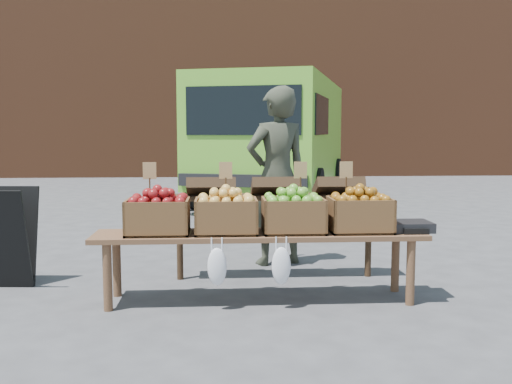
{
  "coord_description": "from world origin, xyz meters",
  "views": [
    {
      "loc": [
        0.4,
        -4.29,
        1.4
      ],
      "look_at": [
        0.71,
        0.8,
        0.85
      ],
      "focal_mm": 40.0,
      "sensor_mm": 36.0,
      "label": 1
    }
  ],
  "objects_px": {
    "vendor": "(277,176)",
    "crate_golden_apples": "(158,217)",
    "display_bench": "(260,267)",
    "back_table": "(275,224)",
    "crate_russet_pears": "(226,216)",
    "crate_green_apples": "(360,215)",
    "delivery_van": "(274,141)",
    "weighing_scale": "(410,226)",
    "crate_red_apples": "(293,215)"
  },
  "relations": [
    {
      "from": "vendor",
      "to": "crate_golden_apples",
      "type": "distance_m",
      "value": 1.72
    },
    {
      "from": "display_bench",
      "to": "crate_golden_apples",
      "type": "distance_m",
      "value": 0.93
    },
    {
      "from": "back_table",
      "to": "crate_russet_pears",
      "type": "relative_size",
      "value": 4.2
    },
    {
      "from": "display_bench",
      "to": "crate_russet_pears",
      "type": "distance_m",
      "value": 0.51
    },
    {
      "from": "vendor",
      "to": "crate_green_apples",
      "type": "xyz_separation_m",
      "value": [
        0.56,
        -1.3,
        -0.22
      ]
    },
    {
      "from": "back_table",
      "to": "crate_green_apples",
      "type": "height_order",
      "value": "back_table"
    },
    {
      "from": "crate_golden_apples",
      "to": "crate_green_apples",
      "type": "relative_size",
      "value": 1.0
    },
    {
      "from": "crate_russet_pears",
      "to": "display_bench",
      "type": "bearing_deg",
      "value": 0.0
    },
    {
      "from": "back_table",
      "to": "crate_golden_apples",
      "type": "distance_m",
      "value": 1.26
    },
    {
      "from": "display_bench",
      "to": "crate_golden_apples",
      "type": "bearing_deg",
      "value": 180.0
    },
    {
      "from": "crate_golden_apples",
      "to": "crate_green_apples",
      "type": "xyz_separation_m",
      "value": [
        1.65,
        0.0,
        0.0
      ]
    },
    {
      "from": "delivery_van",
      "to": "display_bench",
      "type": "height_order",
      "value": "delivery_van"
    },
    {
      "from": "weighing_scale",
      "to": "back_table",
      "type": "bearing_deg",
      "value": 145.68
    },
    {
      "from": "delivery_van",
      "to": "display_bench",
      "type": "bearing_deg",
      "value": -79.34
    },
    {
      "from": "vendor",
      "to": "crate_golden_apples",
      "type": "xyz_separation_m",
      "value": [
        -1.09,
        -1.3,
        -0.22
      ]
    },
    {
      "from": "crate_russet_pears",
      "to": "crate_red_apples",
      "type": "bearing_deg",
      "value": 0.0
    },
    {
      "from": "vendor",
      "to": "weighing_scale",
      "type": "relative_size",
      "value": 5.46
    },
    {
      "from": "display_bench",
      "to": "crate_green_apples",
      "type": "height_order",
      "value": "crate_green_apples"
    },
    {
      "from": "display_bench",
      "to": "weighing_scale",
      "type": "bearing_deg",
      "value": 0.0
    },
    {
      "from": "crate_red_apples",
      "to": "vendor",
      "type": "bearing_deg",
      "value": 90.27
    },
    {
      "from": "display_bench",
      "to": "crate_red_apples",
      "type": "distance_m",
      "value": 0.51
    },
    {
      "from": "crate_russet_pears",
      "to": "crate_green_apples",
      "type": "height_order",
      "value": "same"
    },
    {
      "from": "crate_russet_pears",
      "to": "crate_green_apples",
      "type": "distance_m",
      "value": 1.1
    },
    {
      "from": "display_bench",
      "to": "crate_red_apples",
      "type": "xyz_separation_m",
      "value": [
        0.27,
        0.0,
        0.42
      ]
    },
    {
      "from": "delivery_van",
      "to": "display_bench",
      "type": "distance_m",
      "value": 6.97
    },
    {
      "from": "display_bench",
      "to": "crate_golden_apples",
      "type": "xyz_separation_m",
      "value": [
        -0.82,
        0.0,
        0.42
      ]
    },
    {
      "from": "crate_golden_apples",
      "to": "weighing_scale",
      "type": "relative_size",
      "value": 1.47
    },
    {
      "from": "delivery_van",
      "to": "crate_green_apples",
      "type": "height_order",
      "value": "delivery_van"
    },
    {
      "from": "display_bench",
      "to": "crate_golden_apples",
      "type": "height_order",
      "value": "crate_golden_apples"
    },
    {
      "from": "crate_red_apples",
      "to": "weighing_scale",
      "type": "bearing_deg",
      "value": 0.0
    },
    {
      "from": "crate_russet_pears",
      "to": "crate_green_apples",
      "type": "relative_size",
      "value": 1.0
    },
    {
      "from": "crate_russet_pears",
      "to": "crate_green_apples",
      "type": "bearing_deg",
      "value": 0.0
    },
    {
      "from": "weighing_scale",
      "to": "crate_golden_apples",
      "type": "bearing_deg",
      "value": 180.0
    },
    {
      "from": "vendor",
      "to": "back_table",
      "type": "relative_size",
      "value": 0.88
    },
    {
      "from": "crate_russet_pears",
      "to": "crate_red_apples",
      "type": "relative_size",
      "value": 1.0
    },
    {
      "from": "back_table",
      "to": "crate_red_apples",
      "type": "bearing_deg",
      "value": -83.69
    },
    {
      "from": "crate_golden_apples",
      "to": "delivery_van",
      "type": "bearing_deg",
      "value": 76.93
    },
    {
      "from": "crate_golden_apples",
      "to": "weighing_scale",
      "type": "bearing_deg",
      "value": 0.0
    },
    {
      "from": "crate_russet_pears",
      "to": "delivery_van",
      "type": "bearing_deg",
      "value": 81.35
    },
    {
      "from": "back_table",
      "to": "weighing_scale",
      "type": "distance_m",
      "value": 1.28
    },
    {
      "from": "crate_red_apples",
      "to": "weighing_scale",
      "type": "height_order",
      "value": "crate_red_apples"
    },
    {
      "from": "delivery_van",
      "to": "vendor",
      "type": "height_order",
      "value": "delivery_van"
    },
    {
      "from": "delivery_van",
      "to": "crate_green_apples",
      "type": "bearing_deg",
      "value": -72.49
    },
    {
      "from": "weighing_scale",
      "to": "crate_green_apples",
      "type": "bearing_deg",
      "value": 180.0
    },
    {
      "from": "crate_golden_apples",
      "to": "crate_red_apples",
      "type": "distance_m",
      "value": 1.1
    },
    {
      "from": "crate_red_apples",
      "to": "delivery_van",
      "type": "bearing_deg",
      "value": 85.88
    },
    {
      "from": "display_bench",
      "to": "vendor",
      "type": "bearing_deg",
      "value": 78.34
    },
    {
      "from": "crate_red_apples",
      "to": "crate_green_apples",
      "type": "relative_size",
      "value": 1.0
    },
    {
      "from": "back_table",
      "to": "crate_green_apples",
      "type": "distance_m",
      "value": 0.98
    },
    {
      "from": "delivery_van",
      "to": "weighing_scale",
      "type": "height_order",
      "value": "delivery_van"
    }
  ]
}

